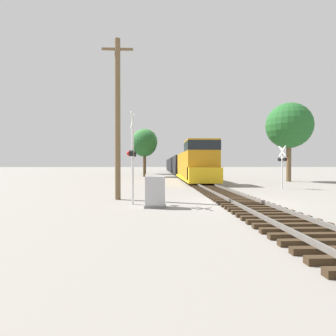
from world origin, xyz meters
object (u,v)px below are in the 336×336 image
(freight_train, at_px, (178,165))
(tree_deep_background, at_px, (145,142))
(crossing_signal_near, at_px, (132,155))
(crossing_signal_far, at_px, (282,162))
(utility_pole, at_px, (118,118))
(tree_mid_background, at_px, (144,144))
(tree_far_right, at_px, (289,126))
(relay_cabinet, at_px, (155,192))

(freight_train, xyz_separation_m, tree_deep_background, (-7.30, -0.01, 5.07))
(crossing_signal_near, height_order, tree_deep_background, tree_deep_background)
(freight_train, bearing_deg, crossing_signal_near, -97.32)
(crossing_signal_near, bearing_deg, crossing_signal_far, 131.42)
(utility_pole, height_order, tree_mid_background, utility_pole)
(tree_far_right, bearing_deg, tree_deep_background, 125.02)
(crossing_signal_far, distance_m, tree_deep_background, 38.34)
(crossing_signal_far, relative_size, relay_cabinet, 2.46)
(crossing_signal_near, distance_m, relay_cabinet, 2.38)
(crossing_signal_near, height_order, crossing_signal_far, crossing_signal_near)
(tree_mid_background, distance_m, tree_deep_background, 13.53)
(tree_far_right, distance_m, tree_mid_background, 22.30)
(freight_train, height_order, utility_pole, utility_pole)
(relay_cabinet, distance_m, tree_mid_background, 31.88)
(crossing_signal_near, bearing_deg, tree_far_right, 141.94)
(utility_pole, bearing_deg, tree_far_right, 40.67)
(relay_cabinet, relative_size, tree_deep_background, 0.15)
(relay_cabinet, distance_m, tree_far_right, 24.89)
(utility_pole, bearing_deg, crossing_signal_near, -61.60)
(freight_train, relative_size, tree_far_right, 7.43)
(freight_train, bearing_deg, relay_cabinet, -95.68)
(utility_pole, relative_size, tree_far_right, 0.99)
(utility_pole, bearing_deg, tree_deep_background, 90.86)
(tree_far_right, relative_size, tree_deep_background, 0.96)
(crossing_signal_near, xyz_separation_m, crossing_signal_far, (11.83, 8.33, -0.32))
(crossing_signal_near, height_order, tree_mid_background, tree_mid_background)
(crossing_signal_far, xyz_separation_m, tree_mid_background, (-12.88, 22.13, 3.23))
(crossing_signal_far, height_order, tree_mid_background, tree_mid_background)
(freight_train, relative_size, relay_cabinet, 47.16)
(relay_cabinet, height_order, tree_deep_background, tree_deep_background)
(crossing_signal_near, distance_m, tree_far_right, 24.59)
(tree_mid_background, bearing_deg, tree_deep_background, 92.58)
(relay_cabinet, bearing_deg, tree_far_right, 49.30)
(utility_pole, relative_size, tree_deep_background, 0.95)
(tree_far_right, distance_m, tree_deep_background, 32.42)
(tree_mid_background, bearing_deg, utility_pole, -89.95)
(crossing_signal_near, bearing_deg, freight_train, 178.95)
(crossing_signal_near, relative_size, relay_cabinet, 3.17)
(freight_train, height_order, relay_cabinet, freight_train)
(tree_far_right, bearing_deg, utility_pole, -139.33)
(tree_far_right, bearing_deg, relay_cabinet, -130.70)
(freight_train, relative_size, crossing_signal_near, 14.86)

